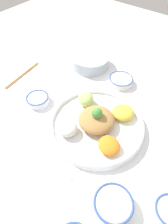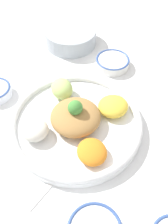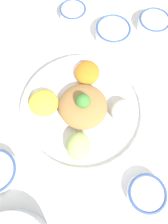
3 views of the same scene
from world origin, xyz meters
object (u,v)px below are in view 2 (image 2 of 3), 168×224
Objects in this scene: salad_platter at (76,121)px; side_serving_bowl at (71,36)px; sauce_bowl_far at (113,62)px; serving_spoon_main at (31,207)px.

salad_platter is 0.40m from side_serving_bowl.
salad_platter reaches higher than sauce_bowl_far.
salad_platter is 2.92× the size of serving_spoon_main.
salad_platter reaches higher than side_serving_bowl.
side_serving_bowl is at bearing -5.58° from sauce_bowl_far.
sauce_bowl_far is (0.06, -0.29, -0.01)m from salad_platter.
sauce_bowl_far is at bearing -78.19° from salad_platter.
side_serving_bowl reaches higher than serving_spoon_main.
salad_platter is at bearing 13.24° from serving_spoon_main.
sauce_bowl_far reaches higher than serving_spoon_main.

